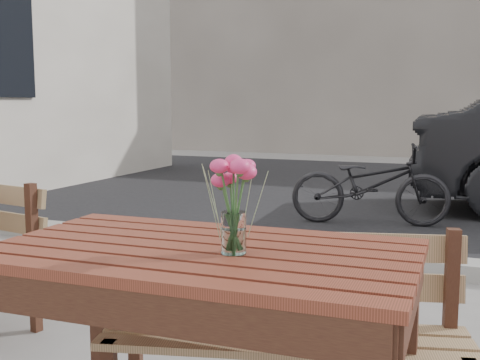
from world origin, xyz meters
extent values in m
cube|color=black|center=(0.00, 7.00, 0.00)|extent=(30.00, 8.00, 0.00)
cube|color=gray|center=(0.00, 3.00, 0.06)|extent=(30.00, 0.25, 0.12)
cube|color=#582717|center=(-0.14, 0.19, 0.78)|extent=(1.31, 0.78, 0.03)
cube|color=black|center=(-0.74, 0.50, 0.38)|extent=(0.07, 0.07, 0.76)
cube|color=olive|center=(0.03, 0.50, 0.41)|extent=(1.35, 0.67, 0.03)
cube|color=olive|center=(-0.02, 0.69, 0.63)|extent=(1.27, 0.35, 0.35)
cube|color=black|center=(-0.59, 0.50, 0.39)|extent=(0.06, 0.06, 0.79)
cube|color=black|center=(0.56, 0.80, 0.39)|extent=(0.06, 0.06, 0.79)
cylinder|color=white|center=(-0.03, 0.16, 0.86)|extent=(0.07, 0.07, 0.12)
cylinder|color=#35622E|center=(-0.03, 0.16, 0.92)|extent=(0.04, 0.04, 0.25)
cube|color=black|center=(-1.57, 1.06, 0.41)|extent=(0.06, 0.06, 0.81)
imported|color=black|center=(-0.39, 4.65, 0.41)|extent=(1.65, 0.81, 0.83)
camera|label=1|loc=(0.64, -1.44, 1.24)|focal=45.00mm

